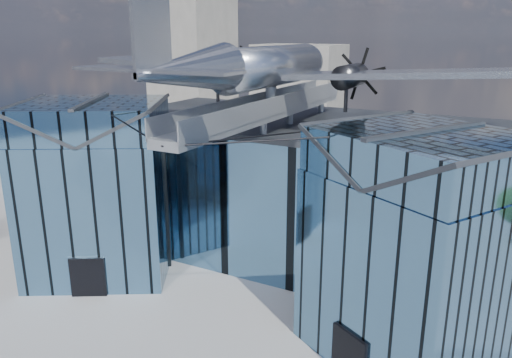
% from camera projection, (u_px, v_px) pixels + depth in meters
% --- Properties ---
extents(ground_plane, '(120.00, 120.00, 0.00)m').
position_uv_depth(ground_plane, '(241.00, 296.00, 31.60)').
color(ground_plane, gray).
extents(museum, '(32.88, 24.50, 17.60)m').
position_uv_depth(museum, '(282.00, 188.00, 34.95)').
color(museum, teal).
rests_on(museum, ground).
extents(bg_towers, '(77.00, 24.50, 26.00)m').
position_uv_depth(bg_towers, '(426.00, 76.00, 70.79)').
color(bg_towers, slate).
rests_on(bg_towers, ground).
extents(tree_side_w, '(4.42, 4.42, 5.84)m').
position_uv_depth(tree_side_w, '(43.00, 149.00, 53.57)').
color(tree_side_w, '#372616').
rests_on(tree_side_w, ground).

